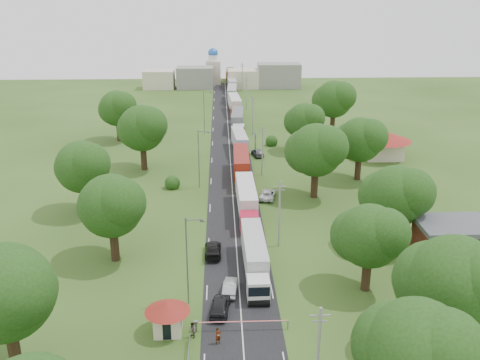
{
  "coord_description": "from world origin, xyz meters",
  "views": [
    {
      "loc": [
        -1.9,
        -69.26,
        31.64
      ],
      "look_at": [
        1.14,
        10.19,
        3.0
      ],
      "focal_mm": 40.0,
      "sensor_mm": 36.0,
      "label": 1
    }
  ],
  "objects_px": {
    "car_lane_front": "(220,306)",
    "car_lane_mid": "(230,287)",
    "guard_booth": "(168,313)",
    "info_sign": "(255,138)",
    "pedestrian_near": "(218,336)",
    "boom_barrier": "(228,323)",
    "truck_0": "(255,256)"
  },
  "relations": [
    {
      "from": "info_sign",
      "to": "truck_0",
      "type": "relative_size",
      "value": 0.28
    },
    {
      "from": "boom_barrier",
      "to": "car_lane_front",
      "type": "height_order",
      "value": "car_lane_front"
    },
    {
      "from": "boom_barrier",
      "to": "info_sign",
      "type": "height_order",
      "value": "info_sign"
    },
    {
      "from": "guard_booth",
      "to": "car_lane_front",
      "type": "height_order",
      "value": "guard_booth"
    },
    {
      "from": "guard_booth",
      "to": "pedestrian_near",
      "type": "xyz_separation_m",
      "value": [
        4.85,
        -2.03,
        -1.32
      ]
    },
    {
      "from": "car_lane_front",
      "to": "pedestrian_near",
      "type": "relative_size",
      "value": 2.71
    },
    {
      "from": "pedestrian_near",
      "to": "guard_booth",
      "type": "bearing_deg",
      "value": 119.85
    },
    {
      "from": "guard_booth",
      "to": "info_sign",
      "type": "distance_m",
      "value": 61.27
    },
    {
      "from": "guard_booth",
      "to": "pedestrian_near",
      "type": "bearing_deg",
      "value": -22.72
    },
    {
      "from": "info_sign",
      "to": "car_lane_front",
      "type": "bearing_deg",
      "value": -97.35
    },
    {
      "from": "boom_barrier",
      "to": "guard_booth",
      "type": "xyz_separation_m",
      "value": [
        -5.84,
        -0.0,
        1.27
      ]
    },
    {
      "from": "boom_barrier",
      "to": "car_lane_front",
      "type": "bearing_deg",
      "value": 103.78
    },
    {
      "from": "car_lane_front",
      "to": "truck_0",
      "type": "bearing_deg",
      "value": -109.13
    },
    {
      "from": "info_sign",
      "to": "car_lane_front",
      "type": "xyz_separation_m",
      "value": [
        -7.33,
        -56.83,
        -2.22
      ]
    },
    {
      "from": "guard_booth",
      "to": "car_lane_mid",
      "type": "height_order",
      "value": "guard_booth"
    },
    {
      "from": "truck_0",
      "to": "info_sign",
      "type": "bearing_deg",
      "value": 86.16
    },
    {
      "from": "car_lane_front",
      "to": "car_lane_mid",
      "type": "bearing_deg",
      "value": -99.0
    },
    {
      "from": "guard_booth",
      "to": "pedestrian_near",
      "type": "relative_size",
      "value": 2.6
    },
    {
      "from": "guard_booth",
      "to": "info_sign",
      "type": "bearing_deg",
      "value": 78.32
    },
    {
      "from": "truck_0",
      "to": "car_lane_front",
      "type": "xyz_separation_m",
      "value": [
        -4.07,
        -8.11,
        -1.34
      ]
    },
    {
      "from": "guard_booth",
      "to": "pedestrian_near",
      "type": "distance_m",
      "value": 5.42
    },
    {
      "from": "boom_barrier",
      "to": "info_sign",
      "type": "relative_size",
      "value": 2.25
    },
    {
      "from": "pedestrian_near",
      "to": "info_sign",
      "type": "bearing_deg",
      "value": 45.63
    },
    {
      "from": "boom_barrier",
      "to": "guard_booth",
      "type": "bearing_deg",
      "value": -179.99
    },
    {
      "from": "boom_barrier",
      "to": "truck_0",
      "type": "bearing_deg",
      "value": 73.75
    },
    {
      "from": "car_lane_front",
      "to": "boom_barrier",
      "type": "bearing_deg",
      "value": 111.28
    },
    {
      "from": "boom_barrier",
      "to": "car_lane_mid",
      "type": "relative_size",
      "value": 2.22
    },
    {
      "from": "boom_barrier",
      "to": "pedestrian_near",
      "type": "relative_size",
      "value": 5.45
    },
    {
      "from": "truck_0",
      "to": "car_lane_mid",
      "type": "bearing_deg",
      "value": -124.42
    },
    {
      "from": "info_sign",
      "to": "car_lane_mid",
      "type": "distance_m",
      "value": 53.41
    },
    {
      "from": "info_sign",
      "to": "car_lane_mid",
      "type": "relative_size",
      "value": 0.99
    },
    {
      "from": "truck_0",
      "to": "car_lane_front",
      "type": "relative_size",
      "value": 3.14
    }
  ]
}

